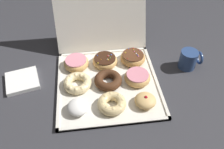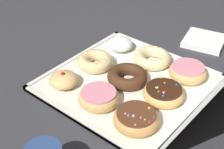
# 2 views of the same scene
# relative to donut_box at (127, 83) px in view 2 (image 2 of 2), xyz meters

# --- Properties ---
(ground_plane) EXTENTS (3.00, 3.00, 0.00)m
(ground_plane) POSITION_rel_donut_box_xyz_m (0.00, 0.00, -0.01)
(ground_plane) COLOR #333338
(donut_box) EXTENTS (0.42, 0.42, 0.01)m
(donut_box) POSITION_rel_donut_box_xyz_m (0.00, 0.00, 0.00)
(donut_box) COLOR silver
(donut_box) RESTS_ON ground
(powdered_filled_donut_0) EXTENTS (0.08, 0.08, 0.04)m
(powdered_filled_donut_0) POSITION_rel_donut_box_xyz_m (-0.13, -0.13, 0.03)
(powdered_filled_donut_0) COLOR white
(powdered_filled_donut_0) RESTS_ON donut_box
(cruller_donut_1) EXTENTS (0.11, 0.11, 0.04)m
(cruller_donut_1) POSITION_rel_donut_box_xyz_m (0.00, -0.13, 0.02)
(cruller_donut_1) COLOR #EACC8C
(cruller_donut_1) RESTS_ON donut_box
(jelly_filled_donut_2) EXTENTS (0.08, 0.08, 0.05)m
(jelly_filled_donut_2) POSITION_rel_donut_box_xyz_m (0.13, -0.13, 0.03)
(jelly_filled_donut_2) COLOR #E5B770
(jelly_filled_donut_2) RESTS_ON donut_box
(cruller_donut_3) EXTENTS (0.12, 0.12, 0.04)m
(cruller_donut_3) POSITION_rel_donut_box_xyz_m (-0.13, -0.00, 0.02)
(cruller_donut_3) COLOR beige
(cruller_donut_3) RESTS_ON donut_box
(chocolate_cake_ring_donut_4) EXTENTS (0.12, 0.12, 0.04)m
(chocolate_cake_ring_donut_4) POSITION_rel_donut_box_xyz_m (-0.00, -0.00, 0.02)
(chocolate_cake_ring_donut_4) COLOR #472816
(chocolate_cake_ring_donut_4) RESTS_ON donut_box
(pink_frosted_donut_5) EXTENTS (0.11, 0.11, 0.04)m
(pink_frosted_donut_5) POSITION_rel_donut_box_xyz_m (0.13, 0.00, 0.02)
(pink_frosted_donut_5) COLOR tan
(pink_frosted_donut_5) RESTS_ON donut_box
(pink_frosted_donut_6) EXTENTS (0.11, 0.11, 0.04)m
(pink_frosted_donut_6) POSITION_rel_donut_box_xyz_m (-0.13, 0.12, 0.03)
(pink_frosted_donut_6) COLOR tan
(pink_frosted_donut_6) RESTS_ON donut_box
(sprinkle_donut_7) EXTENTS (0.11, 0.11, 0.04)m
(sprinkle_donut_7) POSITION_rel_donut_box_xyz_m (-0.00, 0.12, 0.02)
(sprinkle_donut_7) COLOR tan
(sprinkle_donut_7) RESTS_ON donut_box
(sprinkle_donut_8) EXTENTS (0.11, 0.11, 0.04)m
(sprinkle_donut_8) POSITION_rel_donut_box_xyz_m (0.13, 0.13, 0.03)
(sprinkle_donut_8) COLOR tan
(sprinkle_donut_8) RESTS_ON donut_box
(napkin_stack) EXTENTS (0.16, 0.16, 0.02)m
(napkin_stack) POSITION_rel_donut_box_xyz_m (-0.37, 0.06, 0.00)
(napkin_stack) COLOR white
(napkin_stack) RESTS_ON ground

